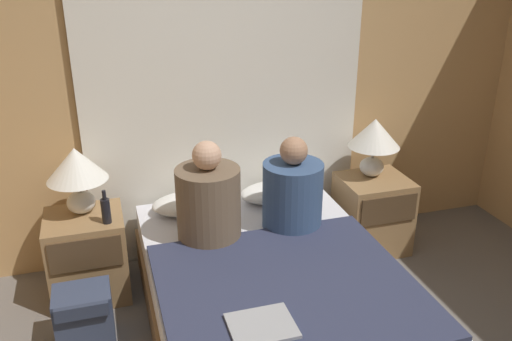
{
  "coord_description": "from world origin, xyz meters",
  "views": [
    {
      "loc": [
        -0.86,
        -1.78,
        2.18
      ],
      "look_at": [
        0.0,
        1.07,
        0.92
      ],
      "focal_mm": 38.0,
      "sensor_mm": 36.0,
      "label": 1
    }
  ],
  "objects_px": {
    "nightstand_right": "(372,214)",
    "beer_bottle_on_left_stand": "(106,210)",
    "pillow_right": "(279,192)",
    "person_right_in_bed": "(293,192)",
    "bed": "(270,294)",
    "backpack_on_floor": "(84,314)",
    "person_left_in_bed": "(208,201)",
    "laptop_on_bed": "(262,326)",
    "lamp_left": "(77,169)",
    "nightstand_left": "(88,256)",
    "pillow_left": "(193,203)",
    "lamp_right": "(374,137)"
  },
  "relations": [
    {
      "from": "nightstand_left",
      "to": "pillow_left",
      "type": "distance_m",
      "value": 0.77
    },
    {
      "from": "nightstand_left",
      "to": "nightstand_right",
      "type": "xyz_separation_m",
      "value": [
        2.06,
        0.0,
        0.0
      ]
    },
    {
      "from": "pillow_right",
      "to": "backpack_on_floor",
      "type": "xyz_separation_m",
      "value": [
        -1.38,
        -0.58,
        -0.33
      ]
    },
    {
      "from": "laptop_on_bed",
      "to": "backpack_on_floor",
      "type": "xyz_separation_m",
      "value": [
        -0.83,
        0.76,
        -0.31
      ]
    },
    {
      "from": "bed",
      "to": "backpack_on_floor",
      "type": "distance_m",
      "value": 1.08
    },
    {
      "from": "lamp_right",
      "to": "person_right_in_bed",
      "type": "distance_m",
      "value": 0.87
    },
    {
      "from": "bed",
      "to": "person_left_in_bed",
      "type": "relative_size",
      "value": 3.0
    },
    {
      "from": "laptop_on_bed",
      "to": "beer_bottle_on_left_stand",
      "type": "bearing_deg",
      "value": 119.65
    },
    {
      "from": "bed",
      "to": "nightstand_right",
      "type": "relative_size",
      "value": 3.35
    },
    {
      "from": "pillow_left",
      "to": "pillow_right",
      "type": "relative_size",
      "value": 1.0
    },
    {
      "from": "lamp_left",
      "to": "person_right_in_bed",
      "type": "bearing_deg",
      "value": -16.51
    },
    {
      "from": "bed",
      "to": "person_left_in_bed",
      "type": "xyz_separation_m",
      "value": [
        -0.28,
        0.36,
        0.49
      ]
    },
    {
      "from": "lamp_left",
      "to": "laptop_on_bed",
      "type": "distance_m",
      "value": 1.59
    },
    {
      "from": "nightstand_right",
      "to": "laptop_on_bed",
      "type": "distance_m",
      "value": 1.8
    },
    {
      "from": "pillow_right",
      "to": "person_right_in_bed",
      "type": "height_order",
      "value": "person_right_in_bed"
    },
    {
      "from": "bed",
      "to": "laptop_on_bed",
      "type": "relative_size",
      "value": 6.2
    },
    {
      "from": "laptop_on_bed",
      "to": "pillow_left",
      "type": "bearing_deg",
      "value": 93.14
    },
    {
      "from": "nightstand_left",
      "to": "pillow_right",
      "type": "relative_size",
      "value": 1.03
    },
    {
      "from": "lamp_left",
      "to": "pillow_left",
      "type": "bearing_deg",
      "value": 0.89
    },
    {
      "from": "nightstand_left",
      "to": "person_left_in_bed",
      "type": "bearing_deg",
      "value": -22.61
    },
    {
      "from": "pillow_left",
      "to": "lamp_right",
      "type": "bearing_deg",
      "value": -0.48
    },
    {
      "from": "bed",
      "to": "person_right_in_bed",
      "type": "xyz_separation_m",
      "value": [
        0.26,
        0.36,
        0.48
      ]
    },
    {
      "from": "lamp_left",
      "to": "beer_bottle_on_left_stand",
      "type": "height_order",
      "value": "lamp_left"
    },
    {
      "from": "lamp_left",
      "to": "person_left_in_bed",
      "type": "relative_size",
      "value": 0.69
    },
    {
      "from": "bed",
      "to": "person_right_in_bed",
      "type": "bearing_deg",
      "value": 53.63
    },
    {
      "from": "pillow_left",
      "to": "backpack_on_floor",
      "type": "distance_m",
      "value": 1.01
    },
    {
      "from": "lamp_left",
      "to": "person_left_in_bed",
      "type": "distance_m",
      "value": 0.86
    },
    {
      "from": "pillow_left",
      "to": "person_right_in_bed",
      "type": "xyz_separation_m",
      "value": [
        0.57,
        -0.4,
        0.18
      ]
    },
    {
      "from": "nightstand_left",
      "to": "pillow_right",
      "type": "bearing_deg",
      "value": 3.52
    },
    {
      "from": "nightstand_left",
      "to": "laptop_on_bed",
      "type": "bearing_deg",
      "value": -57.74
    },
    {
      "from": "pillow_right",
      "to": "beer_bottle_on_left_stand",
      "type": "bearing_deg",
      "value": -170.36
    },
    {
      "from": "lamp_left",
      "to": "nightstand_left",
      "type": "bearing_deg",
      "value": -90.0
    },
    {
      "from": "nightstand_right",
      "to": "beer_bottle_on_left_stand",
      "type": "relative_size",
      "value": 2.63
    },
    {
      "from": "nightstand_left",
      "to": "backpack_on_floor",
      "type": "height_order",
      "value": "nightstand_left"
    },
    {
      "from": "lamp_right",
      "to": "person_right_in_bed",
      "type": "relative_size",
      "value": 0.72
    },
    {
      "from": "backpack_on_floor",
      "to": "person_left_in_bed",
      "type": "bearing_deg",
      "value": 13.38
    },
    {
      "from": "lamp_left",
      "to": "backpack_on_floor",
      "type": "height_order",
      "value": "lamp_left"
    },
    {
      "from": "pillow_left",
      "to": "person_left_in_bed",
      "type": "distance_m",
      "value": 0.44
    },
    {
      "from": "lamp_left",
      "to": "beer_bottle_on_left_stand",
      "type": "xyz_separation_m",
      "value": [
        0.15,
        -0.19,
        -0.21
      ]
    },
    {
      "from": "bed",
      "to": "pillow_right",
      "type": "height_order",
      "value": "pillow_right"
    },
    {
      "from": "nightstand_right",
      "to": "lamp_right",
      "type": "bearing_deg",
      "value": 90.0
    },
    {
      "from": "person_left_in_bed",
      "to": "lamp_left",
      "type": "bearing_deg",
      "value": 152.91
    },
    {
      "from": "bed",
      "to": "nightstand_right",
      "type": "distance_m",
      "value": 1.23
    },
    {
      "from": "beer_bottle_on_left_stand",
      "to": "laptop_on_bed",
      "type": "bearing_deg",
      "value": -60.35
    },
    {
      "from": "beer_bottle_on_left_stand",
      "to": "person_right_in_bed",
      "type": "bearing_deg",
      "value": -9.5
    },
    {
      "from": "beer_bottle_on_left_stand",
      "to": "backpack_on_floor",
      "type": "distance_m",
      "value": 0.62
    },
    {
      "from": "nightstand_right",
      "to": "pillow_left",
      "type": "relative_size",
      "value": 1.03
    },
    {
      "from": "nightstand_left",
      "to": "lamp_left",
      "type": "bearing_deg",
      "value": 90.0
    },
    {
      "from": "bed",
      "to": "nightstand_left",
      "type": "bearing_deg",
      "value": 146.97
    },
    {
      "from": "bed",
      "to": "beer_bottle_on_left_stand",
      "type": "xyz_separation_m",
      "value": [
        -0.88,
        0.55,
        0.43
      ]
    }
  ]
}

